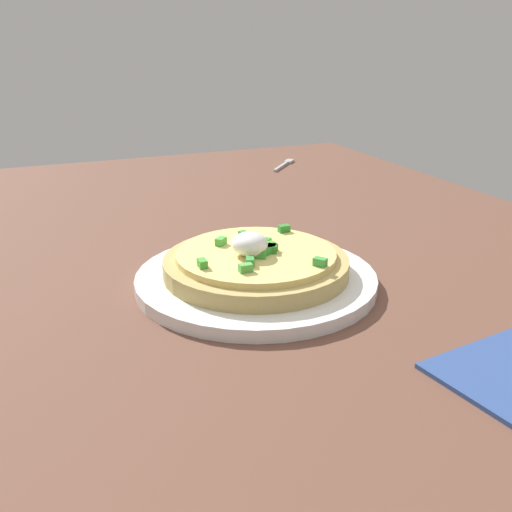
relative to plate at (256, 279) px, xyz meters
The scene contains 4 objects.
dining_table 9.00cm from the plate, 141.55° to the left, with size 129.41×88.54×2.33cm, color brown.
plate is the anchor object (origin of this frame).
pizza 1.96cm from the plate, 48.32° to the right, with size 19.53×19.53×4.90cm.
fork 59.96cm from the plate, 151.73° to the left, with size 8.50×7.94×0.50cm.
Camera 1 is at (60.47, -27.94, 27.94)cm, focal length 41.65 mm.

